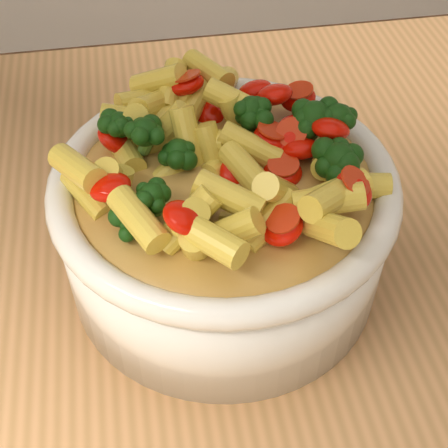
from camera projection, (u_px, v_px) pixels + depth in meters
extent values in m
cube|color=tan|center=(155.00, 299.00, 0.55)|extent=(1.20, 0.80, 0.04)
cylinder|color=tan|center=(447.00, 257.00, 1.17)|extent=(0.05, 0.05, 0.86)
cylinder|color=white|center=(224.00, 228.00, 0.51)|extent=(0.26, 0.26, 0.10)
ellipsoid|color=white|center=(224.00, 254.00, 0.53)|extent=(0.24, 0.24, 0.04)
torus|color=white|center=(224.00, 182.00, 0.47)|extent=(0.27, 0.27, 0.02)
ellipsoid|color=gold|center=(224.00, 182.00, 0.47)|extent=(0.23, 0.23, 0.03)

